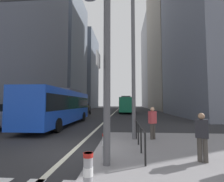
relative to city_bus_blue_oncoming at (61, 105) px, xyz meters
name	(u,v)px	position (x,y,z in m)	size (l,w,h in m)	color
ground_plane	(111,116)	(3.61, 11.97, -1.84)	(160.00, 160.00, 0.00)	#28282B
lane_centre_line	(115,112)	(3.61, 21.97, -1.83)	(0.20, 80.00, 0.01)	beige
office_tower_left_near	(1,3)	(-12.39, 7.45, 15.02)	(13.38, 20.23, 33.71)	slate
office_tower_left_mid	(62,53)	(-12.39, 31.48, 14.82)	(11.11, 16.83, 33.31)	slate
office_tower_left_far	(81,72)	(-12.39, 52.38, 13.24)	(12.25, 17.66, 30.16)	slate
office_tower_right_mid	(173,36)	(20.61, 35.74, 20.50)	(12.55, 23.74, 44.66)	gray
office_tower_right_far	(157,64)	(20.61, 62.18, 18.11)	(11.66, 22.90, 39.89)	#9E9EA3
city_bus_blue_oncoming	(61,105)	(0.00, 0.00, 0.00)	(2.77, 11.38, 3.40)	blue
sedan_white_oncoming	(0,117)	(-3.72, -2.68, -0.85)	(2.11, 4.34, 1.94)	silver
city_bus_red_receding	(126,104)	(6.08, 20.54, 0.00)	(2.76, 11.15, 3.40)	#198456
car_oncoming_mid	(83,109)	(-1.28, 13.07, -0.85)	(2.05, 4.58, 1.94)	black
car_receding_near	(126,106)	(6.31, 48.66, -0.85)	(2.22, 4.67, 1.94)	#232838
car_receding_far	(127,106)	(6.55, 44.52, -0.85)	(2.18, 4.65, 1.94)	gold
traffic_signal_gantry	(45,39)	(3.22, -9.70, 2.27)	(6.12, 0.65, 6.00)	#515156
street_lamp_post	(133,43)	(6.28, -5.93, 3.45)	(5.50, 0.32, 8.00)	#56565B
bollard_left	(88,175)	(5.10, -11.60, -1.18)	(0.20, 0.20, 0.91)	#99999E
bollard_right	(105,145)	(5.14, -9.17, -1.22)	(0.20, 0.20, 0.84)	#99999E
pedestrian_railing	(140,131)	(6.41, -7.78, -0.97)	(0.06, 3.88, 0.98)	black
pedestrian_walking	(202,135)	(8.28, -9.21, -0.84)	(0.45, 0.38, 1.55)	#423D38
pedestrian_far	(153,121)	(7.25, -5.93, -0.77)	(0.45, 0.42, 1.66)	#423D38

